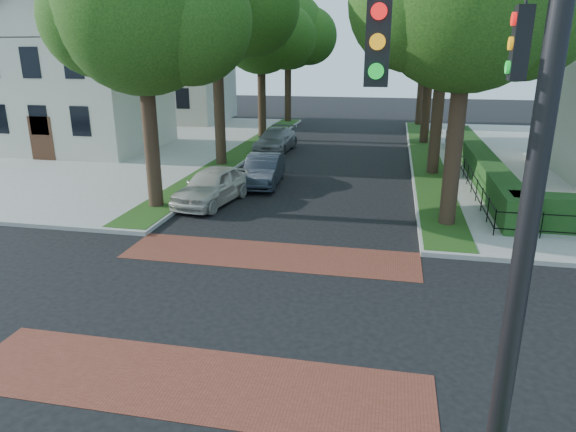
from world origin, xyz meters
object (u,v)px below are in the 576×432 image
at_px(parked_car_middle, 263,170).
at_px(parked_car_front, 212,186).
at_px(traffic_signal, 514,159).
at_px(parked_car_rear, 276,140).

bearing_deg(parked_car_middle, parked_car_front, -115.19).
relative_size(traffic_signal, parked_car_middle, 1.89).
height_order(parked_car_front, parked_car_middle, parked_car_front).
xyz_separation_m(traffic_signal, parked_car_middle, (-7.19, 15.99, -4.01)).
xyz_separation_m(parked_car_front, parked_car_middle, (1.30, 3.36, -0.04)).
bearing_deg(parked_car_rear, parked_car_middle, -79.00).
bearing_deg(parked_car_front, parked_car_rear, 99.70).
bearing_deg(parked_car_front, parked_car_middle, 78.56).
height_order(traffic_signal, parked_car_front, traffic_signal).
bearing_deg(parked_car_middle, parked_car_rear, 94.91).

